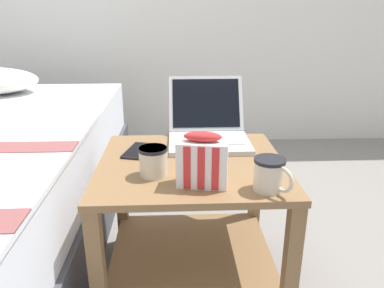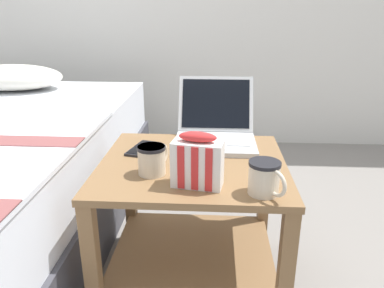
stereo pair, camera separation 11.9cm
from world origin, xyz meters
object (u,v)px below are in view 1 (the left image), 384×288
mug_front_left (154,160)px  snack_bag (202,161)px  laptop (208,129)px  mug_front_right (270,173)px  cell_phone (137,150)px

mug_front_left → snack_bag: size_ratio=0.73×
laptop → snack_bag: laptop is taller
mug_front_left → snack_bag: 0.17m
laptop → snack_bag: size_ratio=2.13×
laptop → mug_front_right: (0.14, -0.43, 0.01)m
mug_front_right → cell_phone: size_ratio=0.72×
snack_bag → cell_phone: size_ratio=1.00×
snack_bag → mug_front_left: bearing=151.8°
mug_front_right → mug_front_left: bearing=160.4°
mug_front_left → cell_phone: mug_front_left is taller
cell_phone → mug_front_left: bearing=-70.1°
laptop → snack_bag: (-0.05, -0.39, 0.03)m
laptop → cell_phone: size_ratio=2.13×
cell_phone → snack_bag: bearing=-52.1°
laptop → mug_front_left: (-0.19, -0.31, 0.01)m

